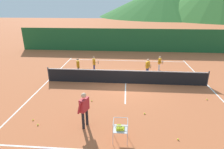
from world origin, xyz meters
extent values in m
plane|color=#BC6038|center=(0.00, 0.00, 0.00)|extent=(120.00, 120.00, 0.00)
cube|color=white|center=(0.00, 5.55, 0.00)|extent=(11.11, 0.08, 0.01)
cube|color=white|center=(-5.56, 0.00, 0.00)|extent=(0.08, 12.00, 0.01)
cube|color=white|center=(5.56, 0.00, 0.00)|extent=(0.08, 12.00, 0.01)
cube|color=white|center=(0.00, 0.00, 0.00)|extent=(0.08, 5.71, 0.01)
cylinder|color=#333338|center=(-5.44, 0.00, 0.53)|extent=(0.08, 0.08, 1.05)
cylinder|color=#333338|center=(5.44, 0.00, 0.53)|extent=(0.08, 0.08, 1.05)
cube|color=black|center=(0.00, 0.00, 0.46)|extent=(10.80, 0.02, 0.92)
cube|color=white|center=(0.00, 0.00, 0.95)|extent=(10.80, 0.03, 0.06)
cylinder|color=black|center=(-1.82, -5.16, 0.41)|extent=(0.12, 0.12, 0.83)
cylinder|color=black|center=(-1.72, -4.86, 0.41)|extent=(0.12, 0.12, 0.83)
cube|color=#B2262D|center=(-1.77, -5.01, 1.12)|extent=(0.38, 0.54, 0.58)
sphere|color=#DBAD84|center=(-1.77, -5.01, 1.56)|extent=(0.23, 0.23, 0.23)
cylinder|color=#B2262D|center=(-1.93, -5.25, 1.08)|extent=(0.24, 0.16, 0.57)
cylinder|color=#B2262D|center=(-1.72, -4.72, 1.08)|extent=(0.19, 0.14, 0.57)
torus|color=#262628|center=(-1.96, -4.64, 1.03)|extent=(0.12, 0.28, 0.29)
cylinder|color=black|center=(-1.73, -4.72, 1.03)|extent=(0.22, 0.10, 0.03)
cylinder|color=black|center=(-3.72, 1.54, 0.33)|extent=(0.10, 0.10, 0.66)
cylinder|color=black|center=(-3.62, 1.31, 0.33)|extent=(0.10, 0.10, 0.66)
cube|color=orange|center=(-3.67, 1.42, 0.89)|extent=(0.32, 0.43, 0.46)
sphere|color=tan|center=(-3.67, 1.42, 1.23)|extent=(0.18, 0.18, 0.18)
cylinder|color=orange|center=(-3.70, 1.65, 0.86)|extent=(0.19, 0.13, 0.45)
cylinder|color=orange|center=(-3.55, 1.23, 0.85)|extent=(0.15, 0.12, 0.45)
cylinder|color=navy|center=(-2.61, 2.33, 0.31)|extent=(0.09, 0.09, 0.62)
cylinder|color=navy|center=(-2.53, 2.10, 0.31)|extent=(0.09, 0.09, 0.62)
cube|color=orange|center=(-2.57, 2.21, 0.84)|extent=(0.28, 0.41, 0.44)
sphere|color=tan|center=(-2.57, 2.21, 1.17)|extent=(0.17, 0.17, 0.17)
cylinder|color=orange|center=(-2.59, 2.43, 0.82)|extent=(0.18, 0.12, 0.43)
cylinder|color=orange|center=(-2.47, 2.02, 0.81)|extent=(0.14, 0.10, 0.43)
torus|color=#262628|center=(-2.22, 2.11, 0.82)|extent=(0.11, 0.28, 0.29)
cylinder|color=black|center=(-2.45, 2.03, 0.82)|extent=(0.22, 0.10, 0.03)
cylinder|color=navy|center=(1.68, 1.72, 0.33)|extent=(0.10, 0.10, 0.66)
cylinder|color=navy|center=(1.56, 1.49, 0.33)|extent=(0.10, 0.10, 0.66)
cube|color=orange|center=(1.62, 1.61, 0.90)|extent=(0.35, 0.43, 0.47)
sphere|color=#DBAD84|center=(1.62, 1.61, 1.25)|extent=(0.18, 0.18, 0.18)
cylinder|color=orange|center=(1.78, 1.78, 0.87)|extent=(0.19, 0.15, 0.46)
cylinder|color=orange|center=(1.54, 1.39, 0.86)|extent=(0.15, 0.13, 0.46)
torus|color=#262628|center=(1.77, 1.26, 0.86)|extent=(0.16, 0.27, 0.29)
cylinder|color=black|center=(1.56, 1.38, 0.86)|extent=(0.21, 0.13, 0.03)
cylinder|color=silver|center=(2.77, 3.03, 0.30)|extent=(0.09, 0.09, 0.59)
cylinder|color=silver|center=(2.67, 2.82, 0.30)|extent=(0.09, 0.09, 0.59)
cube|color=orange|center=(2.72, 2.93, 0.80)|extent=(0.30, 0.39, 0.42)
sphere|color=#DBAD84|center=(2.72, 2.93, 1.12)|extent=(0.16, 0.16, 0.16)
cylinder|color=orange|center=(2.85, 3.09, 0.78)|extent=(0.17, 0.13, 0.41)
cylinder|color=orange|center=(2.66, 2.73, 0.77)|extent=(0.14, 0.11, 0.41)
torus|color=#262628|center=(2.90, 2.62, 0.79)|extent=(0.14, 0.27, 0.29)
cylinder|color=black|center=(2.68, 2.72, 0.79)|extent=(0.21, 0.12, 0.03)
cylinder|color=#B7B7BC|center=(-0.45, -5.52, 0.45)|extent=(0.02, 0.02, 0.89)
cylinder|color=#B7B7BC|center=(0.11, -5.52, 0.45)|extent=(0.02, 0.02, 0.89)
cylinder|color=#B7B7BC|center=(-0.45, -6.08, 0.45)|extent=(0.02, 0.02, 0.89)
cylinder|color=#B7B7BC|center=(0.11, -6.08, 0.45)|extent=(0.02, 0.02, 0.89)
cube|color=#B7B7BC|center=(-0.17, -5.80, 0.55)|extent=(0.56, 0.56, 0.01)
cube|color=#B7B7BC|center=(-0.17, -5.52, 0.89)|extent=(0.56, 0.02, 0.02)
cube|color=#B7B7BC|center=(-0.17, -6.08, 0.89)|extent=(0.56, 0.02, 0.02)
cube|color=#B7B7BC|center=(-0.45, -5.80, 0.89)|extent=(0.02, 0.56, 0.02)
cube|color=#B7B7BC|center=(0.11, -5.80, 0.89)|extent=(0.02, 0.56, 0.02)
sphere|color=yellow|center=(-0.31, -5.93, 0.59)|extent=(0.07, 0.07, 0.07)
sphere|color=yellow|center=(-0.30, -5.87, 0.58)|extent=(0.07, 0.07, 0.07)
sphere|color=yellow|center=(-0.30, -5.80, 0.58)|extent=(0.07, 0.07, 0.07)
sphere|color=yellow|center=(-0.30, -5.74, 0.58)|extent=(0.07, 0.07, 0.07)
sphere|color=yellow|center=(-0.30, -5.67, 0.59)|extent=(0.07, 0.07, 0.07)
sphere|color=yellow|center=(-0.23, -5.93, 0.58)|extent=(0.07, 0.07, 0.07)
sphere|color=yellow|center=(-0.23, -5.86, 0.58)|extent=(0.07, 0.07, 0.07)
sphere|color=yellow|center=(-0.23, -5.81, 0.58)|extent=(0.07, 0.07, 0.07)
sphere|color=yellow|center=(-0.23, -5.73, 0.59)|extent=(0.07, 0.07, 0.07)
sphere|color=yellow|center=(-0.24, -5.67, 0.59)|extent=(0.07, 0.07, 0.07)
sphere|color=yellow|center=(-0.17, -5.93, 0.59)|extent=(0.07, 0.07, 0.07)
sphere|color=yellow|center=(-0.17, -5.86, 0.59)|extent=(0.07, 0.07, 0.07)
sphere|color=yellow|center=(-0.17, -5.80, 0.59)|extent=(0.07, 0.07, 0.07)
sphere|color=yellow|center=(-0.17, -5.74, 0.59)|extent=(0.07, 0.07, 0.07)
sphere|color=yellow|center=(-0.17, -5.67, 0.58)|extent=(0.07, 0.07, 0.07)
sphere|color=yellow|center=(-0.10, -5.93, 0.59)|extent=(0.07, 0.07, 0.07)
sphere|color=yellow|center=(-0.10, -5.86, 0.59)|extent=(0.07, 0.07, 0.07)
sphere|color=yellow|center=(-0.11, -5.80, 0.59)|extent=(0.07, 0.07, 0.07)
sphere|color=yellow|center=(-0.11, -5.73, 0.58)|extent=(0.07, 0.07, 0.07)
sphere|color=yellow|center=(-0.11, -5.68, 0.59)|extent=(0.07, 0.07, 0.07)
sphere|color=yellow|center=(-0.04, -5.93, 0.58)|extent=(0.07, 0.07, 0.07)
sphere|color=yellow|center=(-0.04, -5.86, 0.59)|extent=(0.07, 0.07, 0.07)
sphere|color=yellow|center=(-0.05, -5.79, 0.58)|extent=(0.07, 0.07, 0.07)
sphere|color=yellow|center=(-0.04, -5.74, 0.58)|extent=(0.07, 0.07, 0.07)
sphere|color=yellow|center=(-0.04, -5.67, 0.59)|extent=(0.07, 0.07, 0.07)
sphere|color=yellow|center=(-0.30, -5.92, 0.63)|extent=(0.07, 0.07, 0.07)
sphere|color=yellow|center=(-0.30, -5.87, 0.64)|extent=(0.07, 0.07, 0.07)
sphere|color=yellow|center=(-0.31, -5.80, 0.64)|extent=(0.07, 0.07, 0.07)
sphere|color=yellow|center=(-0.30, -5.73, 0.64)|extent=(0.07, 0.07, 0.07)
sphere|color=yellow|center=(-0.30, -5.68, 0.64)|extent=(0.07, 0.07, 0.07)
sphere|color=yellow|center=(-0.24, -5.93, 0.64)|extent=(0.07, 0.07, 0.07)
sphere|color=yellow|center=(-0.24, -5.86, 0.63)|extent=(0.07, 0.07, 0.07)
sphere|color=yellow|center=(-0.23, -5.80, 0.64)|extent=(0.07, 0.07, 0.07)
sphere|color=yellow|center=(-0.23, -5.73, 0.64)|extent=(0.07, 0.07, 0.07)
sphere|color=yellow|center=(-0.23, -5.67, 0.64)|extent=(0.07, 0.07, 0.07)
sphere|color=yellow|center=(-0.17, -5.92, 0.64)|extent=(0.07, 0.07, 0.07)
sphere|color=yellow|center=(-0.17, -5.86, 0.64)|extent=(0.07, 0.07, 0.07)
sphere|color=yellow|center=(-0.17, -5.80, 0.64)|extent=(0.07, 0.07, 0.07)
sphere|color=yellow|center=(-0.17, -5.73, 0.64)|extent=(0.07, 0.07, 0.07)
sphere|color=yellow|center=(-0.18, -5.67, 0.64)|extent=(0.07, 0.07, 0.07)
sphere|color=yellow|center=(-0.10, -5.93, 0.64)|extent=(0.07, 0.07, 0.07)
sphere|color=yellow|center=(-0.10, -5.86, 0.63)|extent=(0.07, 0.07, 0.07)
sphere|color=yellow|center=(-3.95, -5.10, 0.03)|extent=(0.07, 0.07, 0.07)
sphere|color=yellow|center=(4.69, -2.04, 0.03)|extent=(0.07, 0.07, 0.07)
sphere|color=yellow|center=(2.17, -5.62, 0.03)|extent=(0.07, 0.07, 0.07)
sphere|color=yellow|center=(-4.35, -4.75, 0.03)|extent=(0.07, 0.07, 0.07)
sphere|color=yellow|center=(-1.90, -2.70, 0.03)|extent=(0.07, 0.07, 0.07)
sphere|color=yellow|center=(0.98, -3.79, 0.03)|extent=(0.07, 0.07, 0.07)
cube|color=#1E5B2D|center=(0.00, 9.35, 1.29)|extent=(24.45, 0.08, 2.58)
cone|color=#2D6628|center=(15.18, 72.03, 6.14)|extent=(53.66, 53.66, 12.27)
camera|label=1|loc=(-0.03, -11.99, 5.21)|focal=30.10mm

